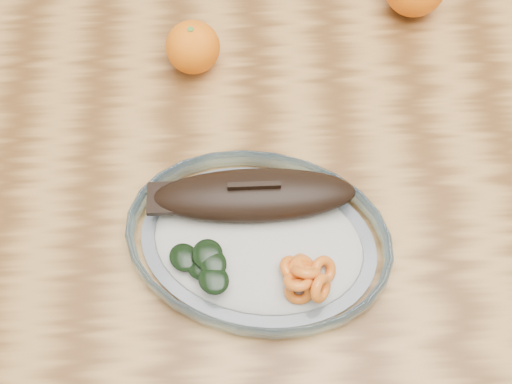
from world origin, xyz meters
TOP-DOWN VIEW (x-y plane):
  - ground at (0.00, 0.00)m, footprint 3.00×3.00m
  - dining_table at (0.00, 0.00)m, footprint 1.20×0.80m
  - plated_meal at (-0.11, -0.15)m, footprint 0.66×0.66m
  - orange_left at (-0.19, 0.12)m, footprint 0.07×0.07m

SIDE VIEW (x-z plane):
  - ground at x=0.00m, z-range 0.00..0.00m
  - dining_table at x=0.00m, z-range 0.28..1.03m
  - plated_meal at x=-0.11m, z-range 0.73..0.81m
  - orange_left at x=-0.19m, z-range 0.75..0.82m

